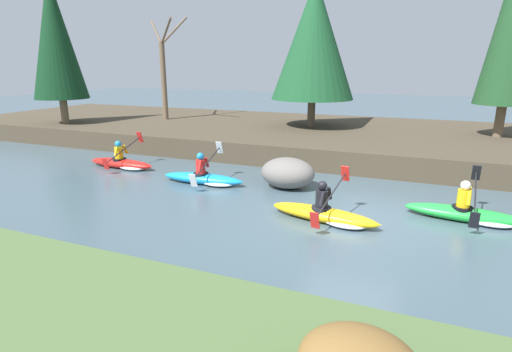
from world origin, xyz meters
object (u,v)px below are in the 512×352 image
(kayaker_middle, at_px, (328,214))
(kayaker_far_back, at_px, (123,163))
(kayaker_lead, at_px, (469,214))
(boulder_midstream, at_px, (288,173))
(kayaker_trailing, at_px, (206,178))

(kayaker_middle, relative_size, kayaker_far_back, 1.01)
(kayaker_lead, distance_m, kayaker_middle, 3.43)
(boulder_midstream, bearing_deg, kayaker_middle, -52.72)
(kayaker_lead, bearing_deg, boulder_midstream, 173.41)
(kayaker_middle, relative_size, boulder_midstream, 1.68)
(kayaker_lead, height_order, kayaker_middle, same)
(kayaker_trailing, height_order, kayaker_far_back, same)
(kayaker_trailing, height_order, boulder_midstream, kayaker_trailing)
(kayaker_middle, height_order, kayaker_trailing, same)
(kayaker_lead, height_order, kayaker_far_back, same)
(kayaker_trailing, bearing_deg, kayaker_far_back, 167.55)
(kayaker_trailing, relative_size, boulder_midstream, 1.68)
(kayaker_middle, xyz_separation_m, kayaker_trailing, (-4.27, 1.69, 0.00))
(kayaker_far_back, relative_size, boulder_midstream, 1.67)
(kayaker_lead, distance_m, boulder_midstream, 5.01)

